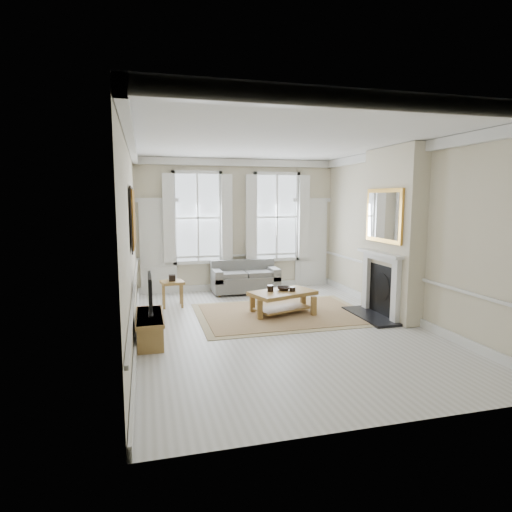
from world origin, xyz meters
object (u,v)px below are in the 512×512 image
object	(u,v)px
side_table	(172,286)
coffee_table	(283,295)
sofa	(245,279)
tv_stand	(150,328)

from	to	relation	value
side_table	coffee_table	world-z (taller)	side_table
sofa	side_table	world-z (taller)	sofa
sofa	tv_stand	distance (m)	4.08
sofa	side_table	xyz separation A→B (m)	(-1.88, -1.00, 0.12)
tv_stand	side_table	bearing A→B (deg)	77.13
side_table	tv_stand	world-z (taller)	side_table
sofa	tv_stand	world-z (taller)	sofa
coffee_table	tv_stand	distance (m)	2.89
coffee_table	tv_stand	xyz separation A→B (m)	(-2.69, -1.05, -0.18)
side_table	tv_stand	xyz separation A→B (m)	(-0.52, -2.30, -0.24)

